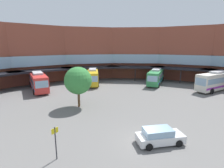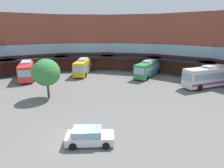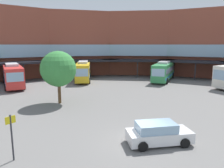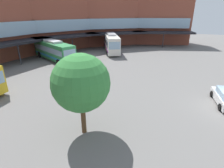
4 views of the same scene
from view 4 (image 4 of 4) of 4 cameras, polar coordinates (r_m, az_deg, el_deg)
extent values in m
plane|color=slate|center=(19.88, 32.04, -7.01)|extent=(123.51, 123.51, 0.00)
cube|color=brown|center=(52.84, 15.19, 19.95)|extent=(9.81, 16.07, 13.88)
cube|color=#8CADC6|center=(52.32, 15.15, 18.40)|extent=(9.63, 14.69, 2.43)
cube|color=black|center=(48.18, 15.83, 15.54)|extent=(7.88, 15.53, 0.40)
cylinder|color=#2D2D33|center=(46.85, 15.98, 13.20)|extent=(0.20, 0.20, 3.47)
cube|color=brown|center=(49.65, -0.57, 20.55)|extent=(13.80, 15.61, 13.88)
cube|color=#8CADC6|center=(49.14, -0.35, 18.91)|extent=(13.09, 14.55, 2.43)
cube|color=black|center=(45.15, 1.35, 15.93)|extent=(12.20, 14.41, 0.40)
cylinder|color=#2D2D33|center=(43.89, 2.01, 13.44)|extent=(0.20, 0.20, 3.47)
cube|color=brown|center=(45.05, -17.04, 19.44)|extent=(15.91, 13.03, 13.88)
cube|color=#8CADC6|center=(44.57, -16.52, 17.67)|extent=(14.76, 12.44, 2.43)
cube|color=black|center=(40.77, -13.68, 14.62)|extent=(14.86, 11.33, 0.40)
cylinder|color=#2D2D33|center=(39.61, -12.42, 11.96)|extent=(0.20, 0.20, 3.47)
cube|color=black|center=(35.27, -29.41, 11.26)|extent=(15.49, 6.70, 0.40)
cylinder|color=#2D2D33|center=(34.23, -27.44, 8.36)|extent=(0.20, 0.20, 3.47)
cube|color=silver|center=(40.71, -0.24, 13.10)|extent=(11.98, 7.46, 3.27)
cube|color=#8CADC6|center=(40.64, -0.25, 13.64)|extent=(11.35, 7.19, 1.05)
cube|color=purple|center=(40.87, -0.24, 11.83)|extent=(11.78, 7.37, 0.39)
cube|color=#8CADC6|center=(34.76, 0.80, 12.12)|extent=(1.04, 2.00, 1.44)
cube|color=#B2B2B7|center=(40.45, -0.25, 15.64)|extent=(4.67, 3.44, 0.36)
cylinder|color=black|center=(37.12, 2.33, 9.90)|extent=(1.12, 0.75, 1.10)
cylinder|color=black|center=(36.84, -1.50, 9.82)|extent=(1.12, 0.75, 1.10)
cylinder|color=black|center=(45.12, 0.79, 12.18)|extent=(1.12, 0.75, 1.10)
cylinder|color=black|center=(44.90, -2.39, 12.11)|extent=(1.12, 0.75, 1.10)
cube|color=#338C4C|center=(34.91, -18.06, 10.14)|extent=(7.36, 11.16, 2.92)
cube|color=#8CADC6|center=(34.84, -18.13, 10.70)|extent=(7.10, 10.59, 0.94)
cube|color=#267FBF|center=(35.08, -17.90, 8.84)|extent=(7.28, 10.98, 0.35)
cube|color=#8CADC6|center=(29.98, -13.33, 9.43)|extent=(2.00, 1.10, 1.29)
cube|color=#B2B2B7|center=(34.62, -18.39, 12.78)|extent=(3.40, 4.40, 0.36)
cylinder|color=black|center=(32.43, -12.79, 7.50)|extent=(0.77, 1.12, 1.10)
cylinder|color=black|center=(31.30, -16.68, 6.57)|extent=(0.77, 1.12, 1.10)
cylinder|color=black|center=(39.08, -18.72, 9.39)|extent=(0.77, 1.12, 1.10)
cylinder|color=black|center=(38.15, -22.09, 8.63)|extent=(0.77, 1.12, 1.10)
cylinder|color=black|center=(21.97, 29.22, -2.78)|extent=(0.68, 0.29, 0.66)
cylinder|color=black|center=(19.46, 31.20, -6.33)|extent=(0.68, 0.29, 0.66)
cylinder|color=brown|center=(13.56, -9.16, -9.83)|extent=(0.36, 0.36, 2.92)
sphere|color=#38843D|center=(12.39, -9.88, 0.33)|extent=(4.08, 4.08, 4.08)
camera|label=1|loc=(23.68, 78.65, 5.80)|focal=28.23mm
camera|label=2|loc=(29.13, 64.71, 13.18)|focal=28.73mm
camera|label=3|loc=(23.89, 72.46, 2.29)|focal=34.65mm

